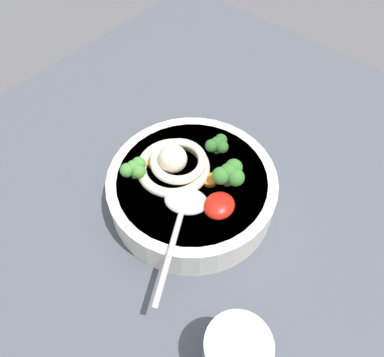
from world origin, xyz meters
TOP-DOWN VIEW (x-y plane):
  - table_slab at (0.00, 0.00)cm, footprint 92.52×92.52cm
  - soup_bowl at (-3.21, 2.22)cm, footprint 24.76×24.76cm
  - noodle_pile at (-3.65, 5.13)cm, footprint 11.70×11.47cm
  - soup_spoon at (-8.29, -0.43)cm, footprint 16.82×10.98cm
  - chili_sauce_dollop at (-4.87, -3.94)cm, footprint 4.51×4.06cm
  - broccoli_floret_rear at (-8.18, 8.59)cm, footprint 3.92×3.38cm
  - broccoli_floret_left at (3.02, 2.52)cm, footprint 3.73×3.21cm
  - broccoli_floret_front at (-0.57, -2.30)cm, footprint 4.86×4.18cm
  - carrot_slice_beside_chili at (-2.03, 0.03)cm, footprint 2.16×2.16cm
  - carrot_slice_right at (-4.78, 9.08)cm, footprint 2.76×2.76cm
  - drinking_glass at (-17.86, -16.46)cm, footprint 7.21×7.21cm

SIDE VIEW (x-z plane):
  - table_slab at x=0.00cm, z-range 0.00..3.09cm
  - soup_bowl at x=-3.21cm, z-range 3.19..8.98cm
  - drinking_glass at x=-17.86cm, z-range 3.09..12.11cm
  - carrot_slice_right at x=-4.78cm, z-range 8.88..9.54cm
  - carrot_slice_beside_chili at x=-2.03cm, z-range 8.88..9.58cm
  - soup_spoon at x=-8.29cm, z-range 8.88..10.48cm
  - chili_sauce_dollop at x=-4.87cm, z-range 8.88..10.91cm
  - noodle_pile at x=-3.65cm, z-range 7.99..12.70cm
  - broccoli_floret_left at x=3.02cm, z-range 9.25..12.20cm
  - broccoli_floret_rear at x=-8.18cm, z-range 9.27..12.38cm
  - broccoli_floret_front at x=-0.57cm, z-range 9.37..13.21cm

